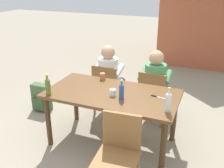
% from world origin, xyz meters
% --- Properties ---
extents(ground_plane, '(24.00, 24.00, 0.00)m').
position_xyz_m(ground_plane, '(0.00, 0.00, 0.00)').
color(ground_plane, gray).
extents(dining_table, '(1.72, 0.90, 0.77)m').
position_xyz_m(dining_table, '(0.00, 0.00, 0.68)').
color(dining_table, brown).
rests_on(dining_table, ground_plane).
extents(chair_far_left, '(0.46, 0.46, 0.87)m').
position_xyz_m(chair_far_left, '(-0.39, 0.75, 0.49)').
color(chair_far_left, olive).
rests_on(chair_far_left, ground_plane).
extents(chair_far_right, '(0.46, 0.46, 0.87)m').
position_xyz_m(chair_far_right, '(0.38, 0.75, 0.49)').
color(chair_far_right, olive).
rests_on(chair_far_right, ground_plane).
extents(chair_near_right, '(0.47, 0.47, 0.87)m').
position_xyz_m(chair_near_right, '(0.38, -0.75, 0.49)').
color(chair_near_right, olive).
rests_on(chair_near_right, ground_plane).
extents(person_in_white_shirt, '(0.47, 0.61, 1.18)m').
position_xyz_m(person_in_white_shirt, '(-0.39, 0.86, 0.66)').
color(person_in_white_shirt, white).
rests_on(person_in_white_shirt, ground_plane).
extents(person_in_plaid_shirt, '(0.47, 0.61, 1.18)m').
position_xyz_m(person_in_plaid_shirt, '(0.39, 0.86, 0.66)').
color(person_in_plaid_shirt, '#4C935B').
rests_on(person_in_plaid_shirt, ground_plane).
extents(bottle_clear, '(0.06, 0.06, 0.29)m').
position_xyz_m(bottle_clear, '(0.77, -0.23, 0.90)').
color(bottle_clear, white).
rests_on(bottle_clear, dining_table).
extents(bottle_blue, '(0.06, 0.06, 0.25)m').
position_xyz_m(bottle_blue, '(0.18, -0.13, 0.88)').
color(bottle_blue, '#2D56A3').
rests_on(bottle_blue, dining_table).
extents(bottle_olive, '(0.06, 0.06, 0.28)m').
position_xyz_m(bottle_olive, '(-0.72, -0.38, 0.90)').
color(bottle_olive, '#566623').
rests_on(bottle_olive, dining_table).
extents(cup_white, '(0.08, 0.08, 0.08)m').
position_xyz_m(cup_white, '(0.04, -0.08, 0.82)').
color(cup_white, white).
rests_on(cup_white, dining_table).
extents(cup_terracotta, '(0.08, 0.08, 0.10)m').
position_xyz_m(cup_terracotta, '(-0.30, 0.37, 0.82)').
color(cup_terracotta, '#BC6B47').
rests_on(cup_terracotta, dining_table).
extents(table_knife, '(0.24, 0.07, 0.01)m').
position_xyz_m(table_knife, '(0.60, 0.08, 0.78)').
color(table_knife, silver).
rests_on(table_knife, dining_table).
extents(backpack_by_near_side, '(0.32, 0.21, 0.48)m').
position_xyz_m(backpack_by_near_side, '(-1.50, 0.43, 0.23)').
color(backpack_by_near_side, '#47663D').
rests_on(backpack_by_near_side, ground_plane).
extents(brick_kiosk, '(2.19, 2.00, 2.93)m').
position_xyz_m(brick_kiosk, '(0.70, 4.56, 1.53)').
color(brick_kiosk, '#B25638').
rests_on(brick_kiosk, ground_plane).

